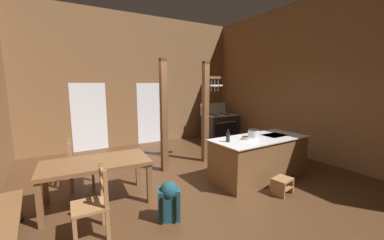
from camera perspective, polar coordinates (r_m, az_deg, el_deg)
ground_plane at (r=4.84m, az=2.34°, el=-16.45°), size 7.72×8.56×0.10m
wall_back at (r=7.99m, az=-13.22°, el=9.32°), size 7.72×0.14×4.23m
wall_right at (r=6.95m, az=28.09°, el=8.63°), size 0.14×8.56×4.23m
glazed_door_back_left at (r=7.66m, az=-23.95°, el=0.63°), size 1.00×0.01×2.05m
glazed_panel_back_right at (r=8.09m, az=-10.46°, el=1.65°), size 0.84×0.01×2.05m
kitchen_island at (r=5.27m, az=16.16°, el=-8.89°), size 2.19×1.03×0.89m
stove_range at (r=8.50m, az=6.67°, el=-1.62°), size 1.16×0.85×1.32m
support_post_with_pot_rack at (r=5.98m, az=3.59°, el=2.80°), size 0.59×0.24×2.58m
support_post_center at (r=5.32m, az=-6.95°, el=0.92°), size 0.14×0.14×2.58m
step_stool at (r=4.74m, az=21.31°, el=-14.61°), size 0.41×0.34×0.30m
dining_table at (r=4.27m, az=-22.51°, el=-10.48°), size 1.75×0.99×0.74m
ladderback_chair_near_window at (r=3.51m, az=-23.06°, el=-18.39°), size 0.45×0.45×0.95m
ladderback_chair_by_post at (r=5.14m, az=-26.19°, el=-9.81°), size 0.47×0.47×0.95m
bench_along_left_wall at (r=3.86m, az=-39.20°, el=-19.51°), size 0.45×1.51×0.44m
backpack at (r=3.66m, az=-5.68°, el=-18.95°), size 0.38×0.37×0.60m
stockpot_on_counter at (r=5.11m, az=14.87°, el=-3.20°), size 0.31×0.23×0.18m
mixing_bowl_on_counter at (r=4.91m, az=13.06°, el=-4.35°), size 0.16×0.16×0.06m
bottle_tall_on_counter at (r=4.62m, az=8.83°, el=-4.17°), size 0.08×0.08×0.25m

